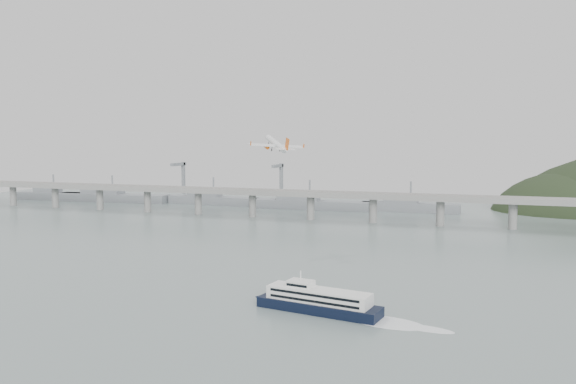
% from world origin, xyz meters
% --- Properties ---
extents(ground, '(900.00, 900.00, 0.00)m').
position_xyz_m(ground, '(0.00, 0.00, 0.00)').
color(ground, slate).
rests_on(ground, ground).
extents(bridge, '(800.00, 22.00, 23.90)m').
position_xyz_m(bridge, '(-1.15, 200.00, 17.65)').
color(bridge, gray).
rests_on(bridge, ground).
extents(distant_fleet, '(453.00, 60.90, 40.00)m').
position_xyz_m(distant_fleet, '(-155.36, 265.08, 6.22)').
color(distant_fleet, slate).
rests_on(distant_fleet, ground).
extents(ferry, '(77.51, 22.98, 14.69)m').
position_xyz_m(ferry, '(40.61, -29.46, 3.98)').
color(ferry, black).
rests_on(ferry, ground).
extents(airliner, '(29.57, 31.53, 12.97)m').
position_xyz_m(airliner, '(-19.72, 91.78, 60.92)').
color(airliner, white).
rests_on(airliner, ground).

